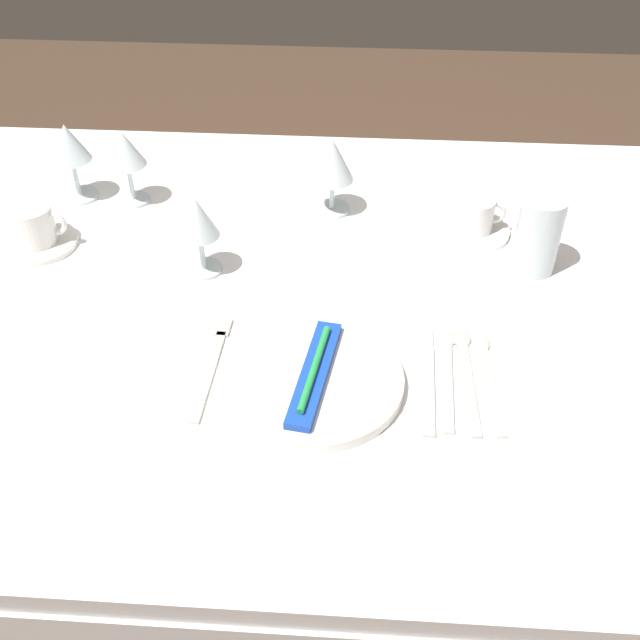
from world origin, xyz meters
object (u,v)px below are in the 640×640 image
coffee_cup_left (34,224)px  wine_glass_left (125,153)px  spoon_tea (487,369)px  wine_glass_right (332,162)px  toothbrush_package (314,372)px  dinner_knife (428,382)px  spoon_dessert (466,367)px  fork_outer (213,363)px  wine_glass_centre (69,147)px  wine_glass_far (198,222)px  dinner_plate (314,381)px  coffee_cup_right (474,213)px  spoon_soup (447,365)px  drink_tumbler (537,239)px

coffee_cup_left → wine_glass_left: (0.13, 0.16, 0.06)m
spoon_tea → wine_glass_right: (-0.25, 0.41, 0.10)m
toothbrush_package → dinner_knife: size_ratio=0.99×
dinner_knife → spoon_dessert: (0.06, 0.04, 0.00)m
spoon_tea → fork_outer: bearing=-178.2°
fork_outer → coffee_cup_left: size_ratio=2.22×
fork_outer → wine_glass_centre: 0.56m
fork_outer → wine_glass_far: (-0.05, 0.23, 0.09)m
dinner_plate → spoon_tea: 0.25m
coffee_cup_right → wine_glass_right: size_ratio=0.66×
dinner_knife → wine_glass_centre: wine_glass_centre is taller
coffee_cup_left → fork_outer: bearing=-38.0°
spoon_soup → drink_tumbler: bearing=58.1°
coffee_cup_left → toothbrush_package: bearing=-31.6°
dinner_knife → wine_glass_far: 0.45m
spoon_tea → wine_glass_centre: (-0.73, 0.43, 0.10)m
dinner_plate → spoon_dessert: (0.22, 0.05, -0.01)m
spoon_dessert → wine_glass_centre: size_ratio=1.44×
spoon_soup → wine_glass_far: 0.46m
coffee_cup_left → dinner_knife: bearing=-24.1°
wine_glass_right → dinner_plate: bearing=-90.0°
dinner_plate → spoon_dessert: dinner_plate is taller
dinner_plate → wine_glass_left: 0.61m
dinner_knife → wine_glass_centre: (-0.65, 0.46, 0.10)m
wine_glass_left → spoon_dessert: bearing=-35.1°
toothbrush_package → dinner_knife: 0.16m
dinner_plate → fork_outer: size_ratio=1.16×
spoon_dessert → drink_tumbler: drink_tumbler is taller
wine_glass_left → wine_glass_right: size_ratio=0.97×
fork_outer → wine_glass_centre: wine_glass_centre is taller
spoon_dessert → drink_tumbler: size_ratio=1.59×
coffee_cup_right → spoon_tea: bearing=-91.1°
dinner_plate → coffee_cup_left: 0.60m
coffee_cup_left → spoon_tea: bearing=-19.4°
toothbrush_package → wine_glass_far: wine_glass_far is taller
dinner_knife → spoon_soup: size_ratio=1.01×
wine_glass_centre → wine_glass_left: bearing=-4.8°
spoon_dessert → dinner_knife: bearing=-147.7°
spoon_soup → coffee_cup_right: size_ratio=2.19×
spoon_soup → wine_glass_right: (-0.19, 0.41, 0.10)m
dinner_plate → wine_glass_left: size_ratio=1.78×
wine_glass_far → coffee_cup_right: bearing=17.4°
wine_glass_centre → drink_tumbler: wine_glass_centre is taller
spoon_soup → wine_glass_centre: wine_glass_centre is taller
dinner_knife → coffee_cup_right: bearing=76.6°
spoon_soup → coffee_cup_left: (-0.70, 0.26, 0.04)m
toothbrush_package → wine_glass_centre: (-0.49, 0.48, 0.08)m
spoon_tea → dinner_plate: bearing=-169.2°
spoon_soup → drink_tumbler: drink_tumbler is taller
toothbrush_package → spoon_tea: 0.25m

